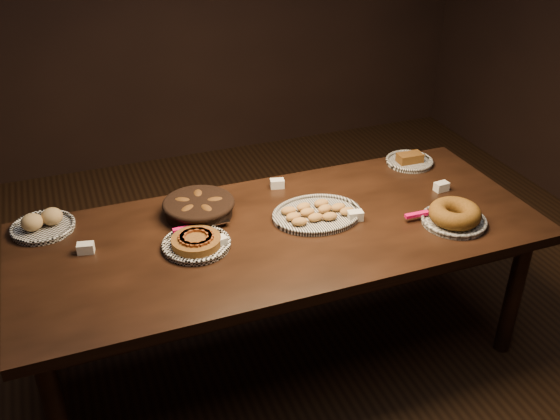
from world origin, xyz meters
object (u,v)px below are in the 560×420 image
object	(u,v)px
madeleine_platter	(316,213)
bundt_cake_plate	(454,216)
buffet_table	(282,242)
apple_tart_plate	(196,243)

from	to	relation	value
madeleine_platter	bundt_cake_plate	world-z (taller)	bundt_cake_plate
buffet_table	madeleine_platter	xyz separation A→B (m)	(0.19, 0.04, 0.09)
buffet_table	apple_tart_plate	world-z (taller)	apple_tart_plate
apple_tart_plate	bundt_cake_plate	distance (m)	1.18
buffet_table	madeleine_platter	size ratio (longest dim) A/B	5.63
buffet_table	apple_tart_plate	xyz separation A→B (m)	(-0.40, -0.00, 0.10)
buffet_table	bundt_cake_plate	world-z (taller)	bundt_cake_plate
apple_tart_plate	madeleine_platter	xyz separation A→B (m)	(0.59, 0.05, -0.00)
bundt_cake_plate	madeleine_platter	bearing A→B (deg)	173.67
apple_tart_plate	madeleine_platter	world-z (taller)	apple_tart_plate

